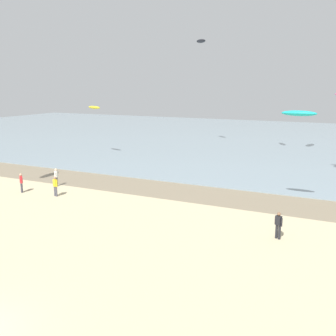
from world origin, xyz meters
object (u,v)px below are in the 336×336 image
object	(u,v)px
person_left_flank	(21,182)
person_far_down_beach	(278,225)
person_by_waterline	(56,177)
kite_aloft_10	(201,41)
kite_aloft_7	(94,107)
kite_aloft_8	(299,113)
person_right_flank	(55,186)

from	to	relation	value
person_left_flank	person_far_down_beach	bearing A→B (deg)	-2.80
person_by_waterline	person_far_down_beach	world-z (taller)	same
person_left_flank	kite_aloft_10	bearing A→B (deg)	81.38
kite_aloft_7	kite_aloft_8	xyz separation A→B (m)	(27.40, -12.79, 0.90)
person_by_waterline	person_left_flank	size ratio (longest dim) A/B	1.00
person_far_down_beach	kite_aloft_8	xyz separation A→B (m)	(-0.07, 6.26, 6.40)
person_right_flank	kite_aloft_10	world-z (taller)	kite_aloft_10
person_right_flank	person_far_down_beach	distance (m)	18.95
person_right_flank	person_far_down_beach	bearing A→B (deg)	-4.36
person_by_waterline	kite_aloft_7	size ratio (longest dim) A/B	0.71
person_left_flank	person_right_flank	size ratio (longest dim) A/B	1.00
person_by_waterline	kite_aloft_8	size ratio (longest dim) A/B	0.68
person_right_flank	kite_aloft_8	bearing A→B (deg)	14.37
person_right_flank	kite_aloft_8	world-z (taller)	kite_aloft_8
kite_aloft_8	person_by_waterline	bearing A→B (deg)	-172.96
person_left_flank	kite_aloft_7	xyz separation A→B (m)	(-5.03, 17.96, 5.49)
person_right_flank	person_far_down_beach	world-z (taller)	same
person_by_waterline	kite_aloft_8	distance (m)	22.14
person_left_flank	kite_aloft_8	distance (m)	23.83
person_by_waterline	person_right_flank	distance (m)	3.53
person_by_waterline	person_right_flank	bearing A→B (deg)	-49.97
person_by_waterline	kite_aloft_10	world-z (taller)	kite_aloft_10
person_by_waterline	person_far_down_beach	size ratio (longest dim) A/B	1.00
person_by_waterline	person_right_flank	world-z (taller)	same
kite_aloft_7	kite_aloft_10	distance (m)	18.51
person_far_down_beach	person_right_flank	bearing A→B (deg)	175.64
person_far_down_beach	kite_aloft_7	world-z (taller)	kite_aloft_7
person_by_waterline	kite_aloft_7	world-z (taller)	kite_aloft_7
kite_aloft_7	kite_aloft_10	bearing A→B (deg)	74.18
person_left_flank	kite_aloft_10	world-z (taller)	kite_aloft_10
person_right_flank	person_left_flank	bearing A→B (deg)	-174.46
person_right_flank	kite_aloft_10	xyz separation A→B (m)	(1.13, 30.52, 14.54)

